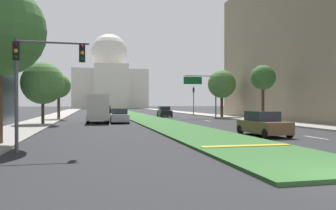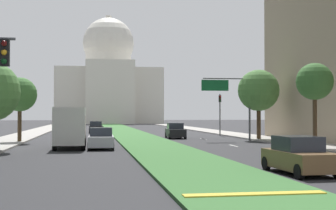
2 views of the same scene
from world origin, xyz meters
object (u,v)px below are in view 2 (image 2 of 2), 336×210
Objects in this scene: traffic_light_far_right at (220,109)px; street_tree_right_mid at (315,82)px; street_tree_left_far at (20,95)px; box_truck_delivery at (70,127)px; sedan_midblock at (101,139)px; sedan_far_horizon at (96,127)px; capitol_building at (108,83)px; overhead_guide_sign at (232,95)px; sedan_lead_stopped at (299,156)px; sedan_distant at (175,131)px; street_tree_right_far at (259,91)px.

street_tree_right_mid is (1.13, -23.16, 1.81)m from traffic_light_far_right.
street_tree_left_far is 0.96× the size of box_truck_delivery.
sedan_far_horizon is at bearing 90.17° from sedan_midblock.
capitol_building reaches higher than street_tree_left_far.
overhead_guide_sign reaches higher than street_tree_left_far.
sedan_far_horizon is at bearing 99.83° from sedan_lead_stopped.
sedan_lead_stopped is at bearing -88.10° from capitol_building.
box_truck_delivery is (-15.73, -8.82, -2.95)m from overhead_guide_sign.
street_tree_left_far reaches higher than sedan_distant.
overhead_guide_sign is 1.43× the size of sedan_distant.
sedan_lead_stopped is at bearing -58.64° from box_truck_delivery.
street_tree_left_far is 24.75m from sedan_far_horizon.
overhead_guide_sign is at bearing -173.67° from street_tree_right_far.
sedan_lead_stopped is at bearing -118.69° from street_tree_right_mid.
overhead_guide_sign is at bearing 35.80° from sedan_midblock.
capitol_building is 4.92× the size of street_tree_right_mid.
street_tree_right_mid is at bearing -83.86° from capitol_building.
street_tree_right_mid reaches higher than sedan_midblock.
traffic_light_far_right is at bearing 97.08° from street_tree_right_far.
sedan_distant is at bearing 21.41° from street_tree_left_far.
box_truck_delivery is (-10.87, -14.42, 0.87)m from sedan_distant.
box_truck_delivery is (-18.67, -9.14, -3.44)m from street_tree_right_far.
traffic_light_far_right is at bearing 80.00° from sedan_lead_stopped.
capitol_building is at bearing 95.30° from overhead_guide_sign.
street_tree_left_far is at bearing -107.23° from sedan_far_horizon.
traffic_light_far_right is 0.81× the size of box_truck_delivery.
street_tree_right_far reaches higher than sedan_midblock.
traffic_light_far_right is 23.26m from street_tree_right_mid.
overhead_guide_sign reaches higher than box_truck_delivery.
street_tree_left_far is (-20.72, -0.62, -0.13)m from overhead_guide_sign.
overhead_guide_sign is 1.06× the size of street_tree_left_far.
sedan_distant reaches higher than sedan_midblock.
sedan_far_horizon is (-13.47, 22.76, -3.84)m from overhead_guide_sign.
street_tree_right_far is at bearing -82.96° from capitol_building.
street_tree_right_far is at bearing -34.07° from sedan_distant.
sedan_midblock is (-13.37, -9.64, -3.85)m from overhead_guide_sign.
overhead_guide_sign is at bearing 29.27° from box_truck_delivery.
sedan_lead_stopped is 32.17m from sedan_distant.
street_tree_left_far is at bearing -178.29° from overhead_guide_sign.
sedan_midblock is at bearing -89.83° from sedan_far_horizon.
sedan_far_horizon is 0.73× the size of box_truck_delivery.
box_truck_delivery is (-2.27, -31.58, 0.89)m from sedan_far_horizon.
sedan_midblock is 0.72× the size of box_truck_delivery.
street_tree_right_far is 21.07m from box_truck_delivery.
street_tree_right_far reaches higher than sedan_far_horizon.
traffic_light_far_right is 26.15m from box_truck_delivery.
capitol_building is 98.80m from street_tree_left_far.
street_tree_right_mid is at bearing -10.06° from sedan_midblock.
street_tree_right_mid is at bearing -67.11° from sedan_distant.
street_tree_left_far reaches higher than box_truck_delivery.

